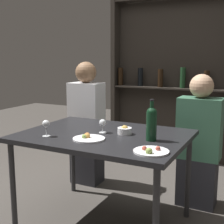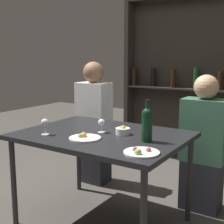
{
  "view_description": "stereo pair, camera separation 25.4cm",
  "coord_description": "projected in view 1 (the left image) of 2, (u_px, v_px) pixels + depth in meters",
  "views": [
    {
      "loc": [
        1.13,
        -2.09,
        1.35
      ],
      "look_at": [
        0.0,
        0.14,
        0.91
      ],
      "focal_mm": 50.0,
      "sensor_mm": 36.0,
      "label": 1
    },
    {
      "loc": [
        1.35,
        -1.96,
        1.35
      ],
      "look_at": [
        0.0,
        0.14,
        0.91
      ],
      "focal_mm": 50.0,
      "sensor_mm": 36.0,
      "label": 2
    }
  ],
  "objects": [
    {
      "name": "snack_bowl",
      "position": [
        125.0,
        130.0,
        2.42
      ],
      "size": [
        0.11,
        0.11,
        0.07
      ],
      "color": "white",
      "rests_on": "dining_table"
    },
    {
      "name": "ground_plane",
      "position": [
        104.0,
        223.0,
        2.58
      ],
      "size": [
        10.0,
        10.0,
        0.0
      ],
      "primitive_type": "plane",
      "color": "#47423D"
    },
    {
      "name": "seated_person_right",
      "position": [
        199.0,
        145.0,
        2.8
      ],
      "size": [
        0.38,
        0.22,
        1.21
      ],
      "color": "#26262B",
      "rests_on": "ground_plane"
    },
    {
      "name": "wine_rack_wall",
      "position": [
        173.0,
        70.0,
        4.03
      ],
      "size": [
        1.67,
        0.21,
        2.33
      ],
      "color": "#28231E",
      "rests_on": "ground_plane"
    },
    {
      "name": "wine_glass_0",
      "position": [
        46.0,
        125.0,
        2.34
      ],
      "size": [
        0.06,
        0.06,
        0.13
      ],
      "color": "silver",
      "rests_on": "dining_table"
    },
    {
      "name": "wine_glass_1",
      "position": [
        103.0,
        124.0,
        2.46
      ],
      "size": [
        0.06,
        0.06,
        0.11
      ],
      "color": "silver",
      "rests_on": "dining_table"
    },
    {
      "name": "dining_table",
      "position": [
        104.0,
        141.0,
        2.45
      ],
      "size": [
        1.28,
        0.94,
        0.76
      ],
      "color": "black",
      "rests_on": "ground_plane"
    },
    {
      "name": "food_plate_1",
      "position": [
        151.0,
        151.0,
        1.96
      ],
      "size": [
        0.23,
        0.23,
        0.05
      ],
      "color": "white",
      "rests_on": "dining_table"
    },
    {
      "name": "food_plate_0",
      "position": [
        88.0,
        138.0,
        2.27
      ],
      "size": [
        0.24,
        0.24,
        0.05
      ],
      "color": "white",
      "rests_on": "dining_table"
    },
    {
      "name": "wine_bottle",
      "position": [
        151.0,
        122.0,
        2.22
      ],
      "size": [
        0.08,
        0.08,
        0.3
      ],
      "color": "black",
      "rests_on": "dining_table"
    },
    {
      "name": "seated_person_left",
      "position": [
        87.0,
        126.0,
        3.31
      ],
      "size": [
        0.34,
        0.22,
        1.3
      ],
      "color": "#26262B",
      "rests_on": "ground_plane"
    }
  ]
}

